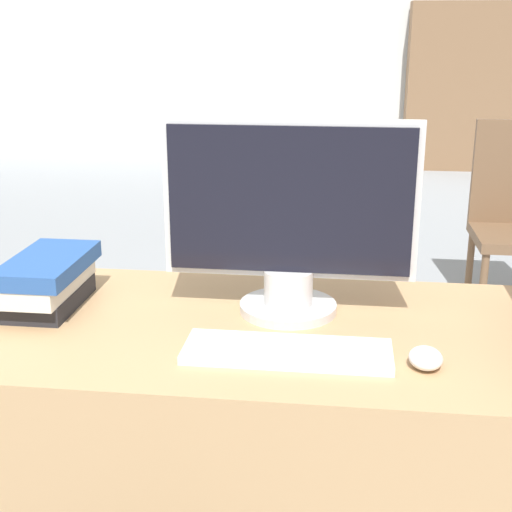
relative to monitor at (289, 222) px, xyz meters
The scene contains 7 objects.
wall_back 6.24m from the monitor, 91.05° to the left, with size 12.00×0.06×2.80m.
desk 0.61m from the monitor, 142.64° to the right, with size 1.34×0.65×0.77m.
monitor is the anchor object (origin of this frame).
keyboard 0.30m from the monitor, 85.66° to the right, with size 0.40×0.14×0.02m.
mouse 0.41m from the monitor, 41.33° to the right, with size 0.06×0.08×0.04m.
book_stack 0.56m from the monitor, behind, with size 0.16×0.28×0.12m.
bookshelf_far 6.14m from the monitor, 77.07° to the left, with size 1.35×0.32×1.63m.
Camera 1 is at (0.23, -1.07, 1.37)m, focal length 50.00 mm.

